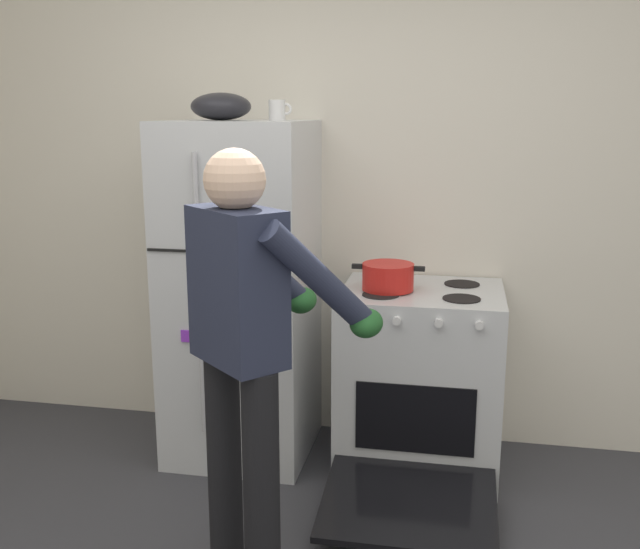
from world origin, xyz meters
TOP-DOWN VIEW (x-y plane):
  - kitchen_wall_back at (0.00, 1.95)m, footprint 6.00×0.10m
  - refrigerator at (-0.49, 1.57)m, footprint 0.68×0.72m
  - stove_range at (0.41, 1.55)m, footprint 0.76×1.21m
  - person_cook at (-0.15, 0.55)m, footprint 0.69×0.73m
  - red_pot at (0.25, 1.52)m, footprint 0.34×0.24m
  - coffee_mug at (-0.30, 1.62)m, footprint 0.11×0.08m
  - mixing_bowl at (-0.57, 1.57)m, footprint 0.28×0.28m

SIDE VIEW (x-z plane):
  - stove_range at x=0.41m, z-range -0.01..0.88m
  - refrigerator at x=-0.49m, z-range 0.00..1.67m
  - person_cook at x=-0.15m, z-range 0.16..1.76m
  - red_pot at x=0.25m, z-range 0.90..1.02m
  - kitchen_wall_back at x=0.00m, z-range 0.00..2.70m
  - coffee_mug at x=-0.30m, z-range 1.67..1.77m
  - mixing_bowl at x=-0.57m, z-range 1.67..1.80m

